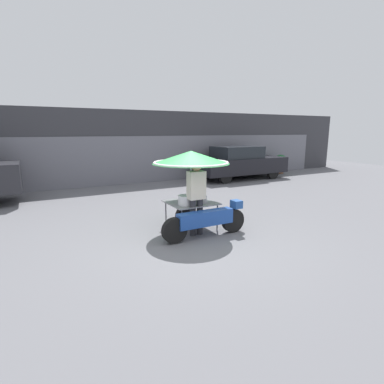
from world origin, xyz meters
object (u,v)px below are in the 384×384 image
(vendor_person, at_px, (196,194))
(parked_car, at_px, (240,162))
(vendor_motorcycle_cart, at_px, (193,170))
(potted_plant, at_px, (280,163))

(vendor_person, bearing_deg, parked_car, 46.04)
(vendor_motorcycle_cart, bearing_deg, parked_car, 44.91)
(vendor_motorcycle_cart, distance_m, vendor_person, 0.59)
(potted_plant, bearing_deg, vendor_motorcycle_cart, -145.21)
(vendor_motorcycle_cart, relative_size, potted_plant, 1.98)
(vendor_motorcycle_cart, relative_size, vendor_person, 1.22)
(vendor_motorcycle_cart, bearing_deg, vendor_person, -105.89)
(vendor_person, xyz_separation_m, potted_plant, (8.91, 6.45, -0.35))
(parked_car, bearing_deg, vendor_person, -133.96)
(vendor_motorcycle_cart, height_order, potted_plant, vendor_motorcycle_cart)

